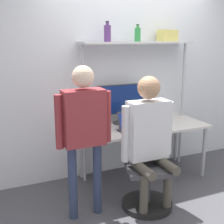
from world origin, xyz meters
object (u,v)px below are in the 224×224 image
(monitor, at_px, (121,101))
(person_standing, at_px, (84,124))
(bottle_purple, at_px, (107,33))
(bottle_green, at_px, (138,34))
(office_chair, at_px, (147,181))
(person_seated, at_px, (149,132))
(laptop, at_px, (130,126))
(cell_phone, at_px, (151,129))
(storage_box, at_px, (167,36))

(monitor, bearing_deg, person_standing, -135.49)
(bottle_purple, distance_m, bottle_green, 0.42)
(office_chair, distance_m, person_standing, 1.00)
(person_standing, bearing_deg, person_seated, -10.66)
(monitor, bearing_deg, laptop, -96.85)
(monitor, relative_size, laptop, 2.31)
(cell_phone, distance_m, person_seated, 0.58)
(bottle_purple, bearing_deg, laptop, -68.94)
(office_chair, distance_m, person_seated, 0.58)
(person_standing, bearing_deg, laptop, 29.20)
(office_chair, bearing_deg, monitor, 84.40)
(bottle_purple, bearing_deg, cell_phone, -47.02)
(cell_phone, relative_size, person_standing, 0.09)
(monitor, bearing_deg, office_chair, -95.60)
(monitor, xyz_separation_m, person_standing, (-0.77, -0.76, -0.02))
(cell_phone, bearing_deg, bottle_green, 86.87)
(person_standing, bearing_deg, storage_box, 27.87)
(laptop, distance_m, person_seated, 0.54)
(person_seated, height_order, person_standing, person_standing)
(bottle_green, height_order, storage_box, bottle_green)
(bottle_purple, xyz_separation_m, storage_box, (0.87, 0.00, -0.03))
(laptop, relative_size, bottle_purple, 1.17)
(storage_box, bearing_deg, bottle_green, 180.00)
(monitor, height_order, office_chair, monitor)
(cell_phone, height_order, person_seated, person_seated)
(monitor, bearing_deg, bottle_purple, 175.96)
(laptop, xyz_separation_m, cell_phone, (0.26, -0.06, -0.06))
(office_chair, xyz_separation_m, person_seated, (-0.01, -0.04, 0.58))
(cell_phone, relative_size, person_seated, 0.10)
(laptop, relative_size, person_standing, 0.18)
(laptop, bearing_deg, bottle_purple, 111.06)
(cell_phone, bearing_deg, person_standing, -160.84)
(monitor, relative_size, storage_box, 3.13)
(bottle_purple, bearing_deg, person_seated, -84.47)
(cell_phone, distance_m, bottle_green, 1.22)
(monitor, xyz_separation_m, laptop, (-0.04, -0.35, -0.23))
(bottle_purple, relative_size, bottle_green, 1.15)
(office_chair, xyz_separation_m, storage_box, (0.77, 0.86, 1.57))
(person_seated, relative_size, storage_box, 6.90)
(person_standing, relative_size, storage_box, 7.50)
(cell_phone, xyz_separation_m, bottle_purple, (-0.40, 0.43, 1.15))
(laptop, xyz_separation_m, office_chair, (-0.04, -0.49, -0.50))
(bottle_purple, bearing_deg, person_standing, -127.38)
(monitor, relative_size, person_seated, 0.45)
(cell_phone, height_order, person_standing, person_standing)
(laptop, distance_m, bottle_purple, 1.16)
(office_chair, height_order, person_standing, person_standing)
(cell_phone, xyz_separation_m, office_chair, (-0.30, -0.43, -0.44))
(cell_phone, xyz_separation_m, bottle_green, (0.02, 0.43, 1.14))
(laptop, height_order, storage_box, storage_box)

